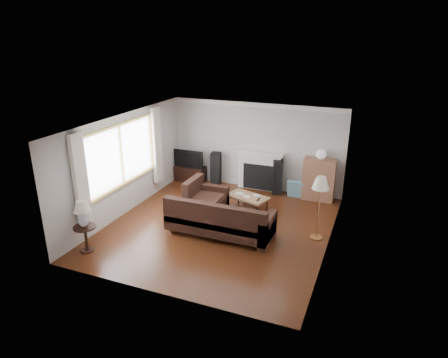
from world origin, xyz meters
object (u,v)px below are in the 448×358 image
at_px(bookshelf, 319,180).
at_px(sectional_sofa, 220,218).
at_px(floor_lamp, 319,208).
at_px(coffee_table, 247,203).
at_px(side_table, 86,239).
at_px(tv_stand, 190,174).

height_order(bookshelf, sectional_sofa, bookshelf).
bearing_deg(floor_lamp, coffee_table, 156.99).
bearing_deg(bookshelf, sectional_sofa, -120.63).
relative_size(sectional_sofa, side_table, 4.51).
bearing_deg(coffee_table, sectional_sofa, -78.63).
relative_size(coffee_table, floor_lamp, 0.72).
xyz_separation_m(floor_lamp, side_table, (-4.37, -2.36, -0.44)).
relative_size(sectional_sofa, floor_lamp, 1.78).
distance_m(bookshelf, floor_lamp, 2.25).
bearing_deg(side_table, bookshelf, 48.71).
height_order(bookshelf, floor_lamp, floor_lamp).
bearing_deg(bookshelf, floor_lamp, -80.95).
height_order(floor_lamp, side_table, floor_lamp).
distance_m(bookshelf, side_table, 6.09).
distance_m(sectional_sofa, floor_lamp, 2.18).
distance_m(sectional_sofa, coffee_table, 1.49).
relative_size(tv_stand, sectional_sofa, 0.36).
height_order(tv_stand, side_table, side_table).
xyz_separation_m(tv_stand, sectional_sofa, (2.17, -2.85, 0.18)).
bearing_deg(floor_lamp, side_table, -151.62).
bearing_deg(sectional_sofa, floor_lamp, 17.75).
height_order(bookshelf, coffee_table, bookshelf).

